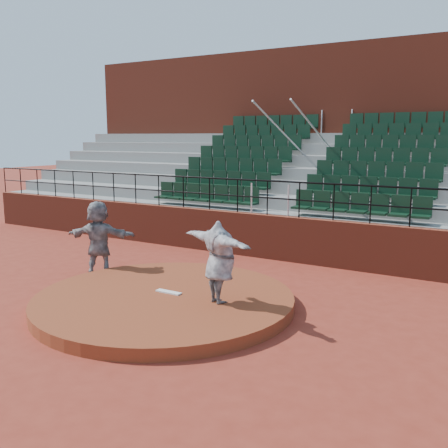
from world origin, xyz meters
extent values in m
plane|color=maroon|center=(0.00, 0.00, 0.00)|extent=(90.00, 90.00, 0.00)
cylinder|color=brown|center=(0.00, 0.00, 0.12)|extent=(5.50, 5.50, 0.25)
cube|color=white|center=(0.00, 0.15, 0.27)|extent=(0.60, 0.15, 0.03)
cube|color=maroon|center=(0.00, 5.00, 0.65)|extent=(24.00, 0.30, 1.30)
cylinder|color=black|center=(0.00, 5.00, 2.30)|extent=(24.00, 0.05, 0.05)
cylinder|color=black|center=(0.00, 5.00, 1.80)|extent=(24.00, 0.04, 0.04)
cylinder|color=black|center=(-12.00, 5.00, 1.80)|extent=(0.04, 0.04, 1.00)
cylinder|color=black|center=(-11.00, 5.00, 1.80)|extent=(0.04, 0.04, 1.00)
cylinder|color=black|center=(-10.00, 5.00, 1.80)|extent=(0.04, 0.04, 1.00)
cylinder|color=black|center=(-9.00, 5.00, 1.80)|extent=(0.04, 0.04, 1.00)
cylinder|color=black|center=(-8.00, 5.00, 1.80)|extent=(0.04, 0.04, 1.00)
cylinder|color=black|center=(-7.00, 5.00, 1.80)|extent=(0.04, 0.04, 1.00)
cylinder|color=black|center=(-6.00, 5.00, 1.80)|extent=(0.04, 0.04, 1.00)
cylinder|color=black|center=(-5.00, 5.00, 1.80)|extent=(0.04, 0.04, 1.00)
cylinder|color=black|center=(-4.00, 5.00, 1.80)|extent=(0.04, 0.04, 1.00)
cylinder|color=black|center=(-3.00, 5.00, 1.80)|extent=(0.04, 0.04, 1.00)
cylinder|color=black|center=(-2.00, 5.00, 1.80)|extent=(0.04, 0.04, 1.00)
cylinder|color=black|center=(-1.00, 5.00, 1.80)|extent=(0.04, 0.04, 1.00)
cylinder|color=black|center=(0.00, 5.00, 1.80)|extent=(0.04, 0.04, 1.00)
cylinder|color=black|center=(1.00, 5.00, 1.80)|extent=(0.04, 0.04, 1.00)
cylinder|color=black|center=(2.00, 5.00, 1.80)|extent=(0.04, 0.04, 1.00)
cylinder|color=black|center=(3.00, 5.00, 1.80)|extent=(0.04, 0.04, 1.00)
cylinder|color=black|center=(4.00, 5.00, 1.80)|extent=(0.04, 0.04, 1.00)
cube|color=gray|center=(0.00, 5.58, 0.65)|extent=(24.00, 0.85, 1.30)
cube|color=black|center=(-2.53, 5.59, 1.66)|extent=(3.85, 0.48, 0.72)
cube|color=black|center=(2.53, 5.59, 1.66)|extent=(3.85, 0.48, 0.72)
cube|color=gray|center=(0.00, 6.43, 0.85)|extent=(24.00, 0.85, 1.70)
cube|color=black|center=(-2.53, 6.44, 2.06)|extent=(3.85, 0.48, 0.72)
cube|color=black|center=(2.53, 6.44, 2.06)|extent=(3.85, 0.48, 0.72)
cube|color=gray|center=(0.00, 7.28, 1.05)|extent=(24.00, 0.85, 2.10)
cube|color=black|center=(-2.53, 7.29, 2.46)|extent=(3.85, 0.48, 0.72)
cube|color=black|center=(2.53, 7.29, 2.46)|extent=(3.85, 0.48, 0.72)
cube|color=gray|center=(0.00, 8.12, 1.25)|extent=(24.00, 0.85, 2.50)
cube|color=black|center=(-2.53, 8.13, 2.86)|extent=(3.85, 0.48, 0.72)
cube|color=black|center=(2.53, 8.13, 2.86)|extent=(3.85, 0.48, 0.72)
cube|color=gray|center=(0.00, 8.97, 1.45)|extent=(24.00, 0.85, 2.90)
cube|color=black|center=(-2.53, 8.98, 3.26)|extent=(3.85, 0.48, 0.72)
cube|color=black|center=(2.53, 8.98, 3.26)|extent=(3.85, 0.48, 0.72)
cube|color=gray|center=(0.00, 9.82, 1.65)|extent=(24.00, 0.85, 3.30)
cube|color=black|center=(-2.53, 9.83, 3.66)|extent=(3.85, 0.48, 0.72)
cube|color=black|center=(2.53, 9.83, 3.66)|extent=(3.85, 0.48, 0.72)
cube|color=gray|center=(0.00, 10.68, 1.85)|extent=(24.00, 0.85, 3.70)
cube|color=black|center=(-2.53, 10.69, 4.06)|extent=(3.85, 0.48, 0.72)
cube|color=black|center=(2.53, 10.69, 4.06)|extent=(3.85, 0.48, 0.72)
cylinder|color=silver|center=(-0.60, 8.12, 3.40)|extent=(0.06, 5.97, 2.46)
cylinder|color=silver|center=(0.60, 8.12, 3.40)|extent=(0.06, 5.97, 2.46)
cube|color=maroon|center=(0.00, 12.60, 3.55)|extent=(24.00, 3.00, 7.10)
imported|color=black|center=(1.26, 0.18, 1.09)|extent=(2.12, 1.31, 1.68)
imported|color=black|center=(-2.93, 1.09, 0.98)|extent=(1.90, 1.20, 1.95)
camera|label=1|loc=(6.27, -8.13, 3.57)|focal=40.00mm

